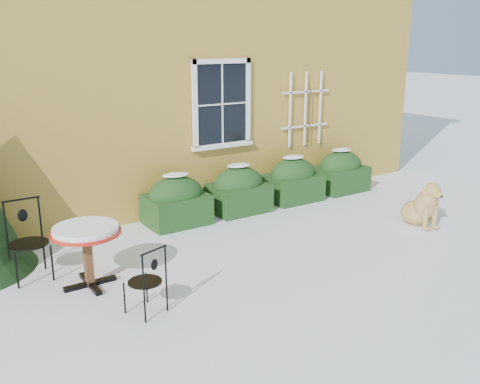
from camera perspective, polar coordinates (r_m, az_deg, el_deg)
ground at (r=7.61m, az=4.21°, el=-8.26°), size 80.00×80.00×0.00m
house at (r=13.18m, az=-15.18°, el=15.86°), size 12.40×8.40×6.40m
hedge_row at (r=10.34m, az=2.86°, el=0.71°), size 4.95×0.80×0.91m
bistro_table at (r=7.14m, az=-16.08°, el=-4.58°), size 0.89×0.89×0.83m
patio_chair_near at (r=6.39m, az=-9.89°, el=-9.27°), size 0.47×0.47×0.84m
patio_chair_far at (r=7.71m, az=-21.69°, el=-4.80°), size 0.51×0.51×1.07m
dog at (r=9.74m, az=18.90°, el=-1.52°), size 0.62×0.90×0.84m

